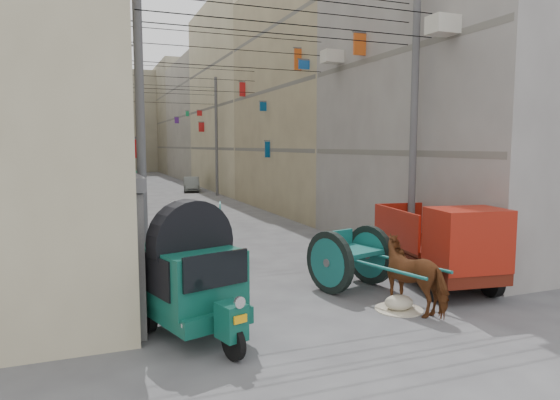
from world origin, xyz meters
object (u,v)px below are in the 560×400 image
distant_car_white (181,210)px  distant_car_grey (192,184)px  mini_truck (446,249)px  feed_sack (399,303)px  horse (416,275)px  distant_car_green (131,177)px  auto_rickshaw (192,275)px  tonga_cart (351,257)px  second_cart (205,215)px

distant_car_white → distant_car_grey: (3.48, 15.26, -0.02)m
mini_truck → feed_sack: 2.25m
feed_sack → horse: size_ratio=0.35×
distant_car_white → distant_car_green: distant_car_green is taller
auto_rickshaw → tonga_cart: (4.14, 1.60, -0.35)m
mini_truck → distant_car_green: bearing=104.4°
tonga_cart → mini_truck: 2.26m
mini_truck → feed_sack: mini_truck is taller
tonga_cart → horse: size_ratio=1.95×
horse → distant_car_grey: bearing=-109.2°
tonga_cart → horse: bearing=-90.9°
mini_truck → second_cart: bearing=116.1°
auto_rickshaw → distant_car_white: size_ratio=0.85×
horse → distant_car_green: bearing=-103.1°
tonga_cart → mini_truck: size_ratio=0.90×
mini_truck → distant_car_white: mini_truck is taller
auto_rickshaw → distant_car_white: bearing=63.9°
distant_car_grey → mini_truck: bearing=-78.3°
auto_rickshaw → distant_car_white: auto_rickshaw is taller
feed_sack → distant_car_green: distant_car_green is taller
second_cart → feed_sack: 11.45m
auto_rickshaw → tonga_cart: bearing=4.2°
distant_car_green → horse: bearing=107.7°
horse → mini_truck: bearing=-164.9°
mini_truck → distant_car_white: bearing=115.5°
tonga_cart → distant_car_grey: size_ratio=1.06×
auto_rickshaw → second_cart: auto_rickshaw is taller
auto_rickshaw → horse: (4.65, -0.28, -0.36)m
tonga_cart → second_cart: (-1.40, 9.56, -0.14)m
feed_sack → distant_car_grey: 28.78m
auto_rickshaw → tonga_cart: auto_rickshaw is taller
tonga_cart → mini_truck: (2.06, -0.89, 0.22)m
auto_rickshaw → second_cart: bearing=59.3°
distant_car_green → distant_car_white: bearing=104.1°
horse → distant_car_white: horse is taller
tonga_cart → second_cart: 9.66m
auto_rickshaw → second_cart: (2.74, 11.16, -0.49)m
mini_truck → distant_car_white: size_ratio=1.17×
tonga_cart → distant_car_grey: 27.02m
distant_car_white → feed_sack: bearing=114.6°
auto_rickshaw → second_cart: size_ratio=1.76×
distant_car_grey → feed_sack: bearing=-82.1°
auto_rickshaw → horse: size_ratio=1.57×
distant_car_white → horse: bearing=115.9°
distant_car_green → auto_rickshaw: bearing=100.6°
second_cart → horse: size_ratio=0.89×
distant_car_white → auto_rickshaw: bearing=96.3°
mini_truck → distant_car_white: 13.25m
distant_car_grey → distant_car_white: bearing=-92.3°
second_cart → distant_car_white: 2.23m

